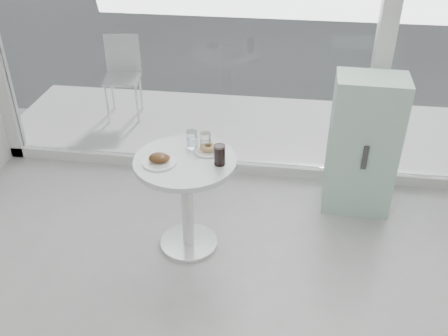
# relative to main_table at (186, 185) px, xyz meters

# --- Properties ---
(main_table) EXTENTS (0.72, 0.72, 0.77)m
(main_table) POSITION_rel_main_table_xyz_m (0.00, 0.00, 0.00)
(main_table) COLOR white
(main_table) RESTS_ON ground
(patio_deck) EXTENTS (5.60, 1.60, 0.05)m
(patio_deck) POSITION_rel_main_table_xyz_m (0.50, 1.90, -0.53)
(patio_deck) COLOR white
(patio_deck) RESTS_ON ground
(mint_cabinet) EXTENTS (0.55, 0.39, 1.16)m
(mint_cabinet) POSITION_rel_main_table_xyz_m (1.30, 0.70, 0.03)
(mint_cabinet) COLOR #8DB4A3
(mint_cabinet) RESTS_ON ground
(patio_chair) EXTENTS (0.43, 0.43, 0.87)m
(patio_chair) POSITION_rel_main_table_xyz_m (-1.12, 2.06, -0.00)
(patio_chair) COLOR white
(patio_chair) RESTS_ON patio_deck
(plate_fritter) EXTENTS (0.23, 0.23, 0.07)m
(plate_fritter) POSITION_rel_main_table_xyz_m (-0.16, -0.07, 0.25)
(plate_fritter) COLOR white
(plate_fritter) RESTS_ON main_table
(plate_donut) EXTENTS (0.21, 0.21, 0.05)m
(plate_donut) POSITION_rel_main_table_xyz_m (0.14, 0.13, 0.24)
(plate_donut) COLOR white
(plate_donut) RESTS_ON main_table
(water_tumbler_a) EXTENTS (0.08, 0.08, 0.13)m
(water_tumbler_a) POSITION_rel_main_table_xyz_m (0.02, 0.17, 0.28)
(water_tumbler_a) COLOR white
(water_tumbler_a) RESTS_ON main_table
(water_tumbler_b) EXTENTS (0.08, 0.08, 0.13)m
(water_tumbler_b) POSITION_rel_main_table_xyz_m (0.12, 0.16, 0.28)
(water_tumbler_b) COLOR white
(water_tumbler_b) RESTS_ON main_table
(cola_glass) EXTENTS (0.08, 0.08, 0.15)m
(cola_glass) POSITION_rel_main_table_xyz_m (0.25, -0.03, 0.29)
(cola_glass) COLOR white
(cola_glass) RESTS_ON main_table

